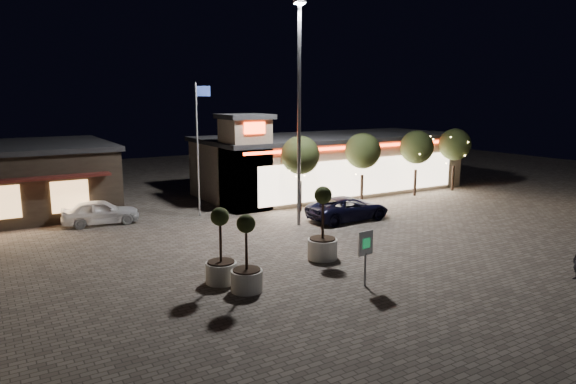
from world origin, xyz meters
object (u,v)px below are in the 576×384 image
planter_mid (247,268)px  pickup_truck (348,208)px  planter_left (221,260)px  valet_sign (366,248)px  white_sedan (100,212)px

planter_mid → pickup_truck: bearing=34.5°
planter_mid → planter_left: bearing=109.4°
pickup_truck → planter_left: planter_left is taller
planter_mid → valet_sign: bearing=-24.7°
white_sedan → valet_sign: bearing=-149.0°
planter_left → white_sedan: bearing=99.7°
pickup_truck → planter_left: 12.08m
white_sedan → planter_mid: bearing=-161.7°
white_sedan → pickup_truck: bearing=-109.4°
pickup_truck → planter_mid: (-10.19, -7.01, 0.21)m
planter_mid → valet_sign: planter_mid is taller
pickup_truck → planter_mid: 12.37m
planter_left → planter_mid: size_ratio=1.02×
white_sedan → planter_left: bearing=-162.7°
valet_sign → white_sedan: bearing=113.4°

